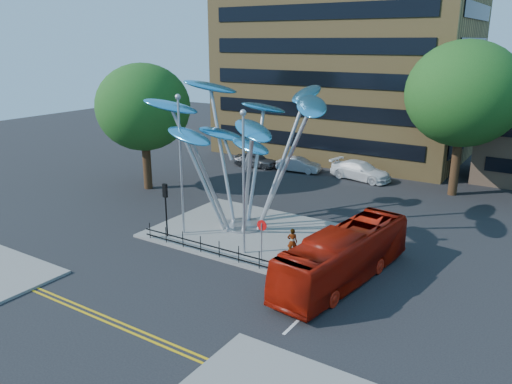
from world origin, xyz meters
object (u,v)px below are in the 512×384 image
Objects in this scene: tree_left at (143,107)px; street_lamp_left at (180,153)px; traffic_light_island at (165,199)px; parked_car_right at (361,171)px; tree_right at (464,94)px; leaf_sculpture at (242,125)px; parked_car_left at (255,160)px; no_entry_sign_island at (262,234)px; street_lamp_right at (244,170)px; parked_car_mid at (299,165)px; pedestrian at (292,242)px; red_bus at (344,256)px.

tree_left is 11.60m from street_lamp_left.
street_lamp_left is at bearing 63.43° from traffic_light_island.
tree_right is at bearing -83.29° from parked_car_right.
leaf_sculpture reaches higher than parked_car_left.
parked_car_right is (-7.97, 0.32, -7.23)m from tree_right.
leaf_sculpture is at bearing 134.33° from no_entry_sign_island.
street_lamp_right is 3.39× the size of no_entry_sign_island.
parked_car_right is at bearing -91.86° from parked_car_mid.
street_lamp_left is 2.06× the size of parked_car_left.
leaf_sculpture reaches higher than pedestrian.
parked_car_right is (2.10, 15.64, -6.06)m from leaf_sculpture.
tree_right reaches higher than parked_car_mid.
tree_left is at bearing 140.30° from parked_car_right.
no_entry_sign_island is 4.65m from red_bus.
parked_car_mid is (-12.52, 18.64, -0.71)m from red_bus.
tree_right reaches higher than tree_left.
leaf_sculpture is 4.28m from street_lamp_left.
leaf_sculpture reaches higher than street_lamp_right.
parked_car_right is (5.03, 19.82, -1.80)m from traffic_light_island.
tree_right is 7.47× the size of pedestrian.
no_entry_sign_island is at bearing -165.58° from red_bus.
street_lamp_right is 2.42× the size of traffic_light_island.
pedestrian is at bearing -160.52° from parked_car_mid.
traffic_light_island is 8.35m from pedestrian.
red_bus reaches higher than parked_car_mid.
street_lamp_left is at bearing -166.57° from parked_car_left.
traffic_light_island is 19.47m from parked_car_left.
parked_car_left is at bearing 120.05° from leaf_sculpture.
leaf_sculpture is 1.45× the size of street_lamp_left.
leaf_sculpture is at bearing -49.36° from pedestrian.
tree_right is 21.31m from no_entry_sign_island.
street_lamp_left is at bearing 171.39° from no_entry_sign_island.
street_lamp_left is 11.79m from red_bus.
red_bus is at bearing 7.12° from no_entry_sign_island.
tree_left is at bearing 154.93° from no_entry_sign_island.
pedestrian is at bearing 12.07° from traffic_light_island.
tree_right is 3.54× the size of traffic_light_island.
traffic_light_island is at bearing 175.24° from parked_car_mid.
no_entry_sign_island is 1.51× the size of pedestrian.
leaf_sculpture is 3.04× the size of parked_car_mid.
leaf_sculpture is 7.71m from no_entry_sign_island.
tree_right is 1.20× the size of red_bus.
street_lamp_left is 0.88× the size of red_bus.
pedestrian is at bearing -18.81° from tree_left.
tree_left is at bearing 140.19° from traffic_light_island.
street_lamp_right is at bearing 2.45° from pedestrian.
tree_left reaches higher than parked_car_mid.
street_lamp_right is 0.83× the size of red_bus.
street_lamp_right is 19.79m from parked_car_right.
street_lamp_right reaches higher than parked_car_right.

